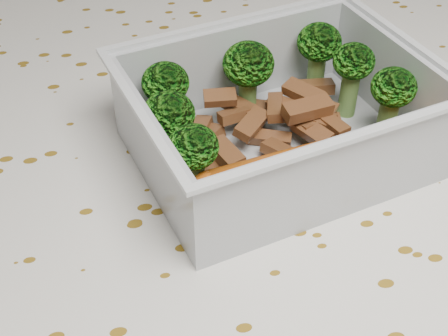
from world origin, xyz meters
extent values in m
cube|color=brown|center=(0.00, 0.00, 0.73)|extent=(1.40, 0.90, 0.04)
cube|color=silver|center=(0.00, 0.00, 0.75)|extent=(1.46, 0.96, 0.01)
cube|color=silver|center=(0.00, 0.48, 0.66)|extent=(1.46, 0.01, 0.18)
cube|color=silver|center=(0.05, 0.04, 0.76)|extent=(0.22, 0.18, 0.00)
cube|color=silver|center=(0.04, 0.11, 0.79)|extent=(0.19, 0.05, 0.06)
cube|color=silver|center=(0.07, -0.03, 0.79)|extent=(0.19, 0.05, 0.06)
cube|color=silver|center=(0.14, 0.06, 0.79)|extent=(0.03, 0.13, 0.06)
cube|color=silver|center=(-0.04, 0.02, 0.79)|extent=(0.03, 0.13, 0.06)
cube|color=silver|center=(0.03, 0.12, 0.82)|extent=(0.20, 0.05, 0.00)
cube|color=silver|center=(0.07, -0.03, 0.82)|extent=(0.20, 0.05, 0.00)
cube|color=silver|center=(0.15, 0.06, 0.82)|extent=(0.04, 0.14, 0.00)
cube|color=silver|center=(-0.04, 0.02, 0.82)|extent=(0.04, 0.14, 0.00)
cylinder|color=#608C3F|center=(-0.02, 0.08, 0.78)|extent=(0.02, 0.02, 0.03)
ellipsoid|color=#388F18|center=(-0.02, 0.08, 0.81)|extent=(0.03, 0.03, 0.03)
cylinder|color=#608C3F|center=(0.04, 0.09, 0.78)|extent=(0.02, 0.02, 0.03)
ellipsoid|color=#388F18|center=(0.04, 0.09, 0.80)|extent=(0.04, 0.04, 0.03)
cylinder|color=#608C3F|center=(0.10, 0.11, 0.78)|extent=(0.02, 0.02, 0.03)
ellipsoid|color=#388F18|center=(0.10, 0.11, 0.81)|extent=(0.03, 0.03, 0.03)
cylinder|color=#608C3F|center=(-0.02, 0.04, 0.78)|extent=(0.02, 0.02, 0.03)
ellipsoid|color=#388F18|center=(-0.02, 0.04, 0.80)|extent=(0.03, 0.03, 0.03)
cylinder|color=#608C3F|center=(0.11, 0.07, 0.78)|extent=(0.02, 0.02, 0.04)
ellipsoid|color=#388F18|center=(0.11, 0.07, 0.81)|extent=(0.03, 0.03, 0.03)
cylinder|color=#608C3F|center=(-0.02, 0.00, 0.78)|extent=(0.02, 0.02, 0.03)
ellipsoid|color=#388F18|center=(-0.02, 0.00, 0.81)|extent=(0.03, 0.03, 0.03)
cylinder|color=#608C3F|center=(0.13, 0.04, 0.78)|extent=(0.02, 0.02, 0.03)
ellipsoid|color=#388F18|center=(0.13, 0.04, 0.81)|extent=(0.03, 0.03, 0.03)
cube|color=brown|center=(0.09, 0.05, 0.78)|extent=(0.03, 0.03, 0.01)
cube|color=brown|center=(0.00, 0.06, 0.77)|extent=(0.02, 0.03, 0.01)
cube|color=brown|center=(0.05, 0.05, 0.77)|extent=(0.03, 0.02, 0.01)
cube|color=brown|center=(0.07, 0.07, 0.77)|extent=(0.02, 0.03, 0.01)
cube|color=brown|center=(0.05, 0.03, 0.77)|extent=(0.03, 0.03, 0.01)
cube|color=brown|center=(0.09, 0.04, 0.78)|extent=(0.02, 0.04, 0.01)
cube|color=brown|center=(0.00, 0.03, 0.77)|extent=(0.03, 0.02, 0.01)
cube|color=brown|center=(0.08, 0.07, 0.79)|extent=(0.03, 0.03, 0.01)
cube|color=brown|center=(0.09, 0.09, 0.78)|extent=(0.03, 0.02, 0.01)
cube|color=brown|center=(0.01, 0.02, 0.78)|extent=(0.02, 0.03, 0.01)
cube|color=brown|center=(0.03, 0.05, 0.78)|extent=(0.03, 0.03, 0.01)
cube|color=brown|center=(0.09, 0.05, 0.77)|extent=(0.02, 0.03, 0.01)
cube|color=brown|center=(0.02, 0.08, 0.79)|extent=(0.02, 0.02, 0.01)
cube|color=brown|center=(0.00, 0.05, 0.77)|extent=(0.03, 0.03, 0.01)
cube|color=brown|center=(0.07, 0.05, 0.79)|extent=(0.04, 0.02, 0.01)
cube|color=brown|center=(0.03, 0.08, 0.78)|extent=(0.03, 0.04, 0.01)
cube|color=brown|center=(0.08, 0.04, 0.78)|extent=(0.03, 0.02, 0.01)
cube|color=brown|center=(0.07, 0.04, 0.78)|extent=(0.03, 0.03, 0.01)
cube|color=brown|center=(0.05, 0.08, 0.77)|extent=(0.02, 0.03, 0.01)
cube|color=brown|center=(0.06, 0.07, 0.78)|extent=(0.02, 0.03, 0.01)
cube|color=brown|center=(0.03, 0.07, 0.78)|extent=(0.03, 0.02, 0.01)
cube|color=brown|center=(0.07, 0.07, 0.78)|extent=(0.03, 0.03, 0.01)
cylinder|color=#B85012|center=(0.06, 0.00, 0.78)|extent=(0.15, 0.05, 0.03)
sphere|color=#B85012|center=(0.14, 0.01, 0.78)|extent=(0.03, 0.03, 0.03)
sphere|color=#B85012|center=(-0.01, -0.01, 0.78)|extent=(0.03, 0.03, 0.03)
camera|label=1|loc=(-0.06, -0.28, 1.04)|focal=50.00mm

